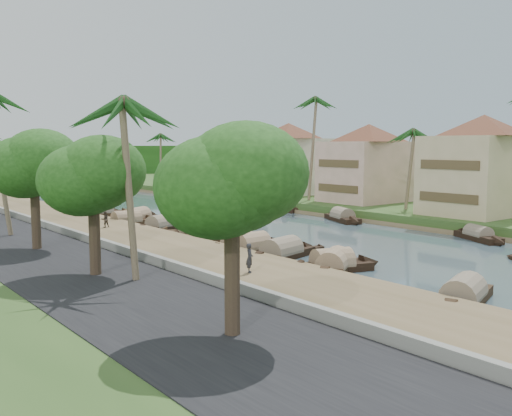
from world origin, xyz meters
TOP-DOWN VIEW (x-y plane):
  - ground at (0.00, 0.00)m, footprint 220.00×220.00m
  - left_bank at (-16.00, 20.00)m, footprint 10.00×180.00m
  - right_bank at (19.00, 20.00)m, footprint 16.00×180.00m
  - retaining_wall at (-20.20, 20.00)m, footprint 0.40×180.00m
  - far_right_fill at (56.00, 20.00)m, footprint 60.00×220.00m
  - treeline at (0.00, 100.00)m, footprint 120.00×14.00m
  - bridge at (0.00, 72.00)m, footprint 28.00×4.00m
  - building_near at (18.99, -2.00)m, footprint 14.85×14.85m
  - building_mid at (19.99, 14.00)m, footprint 14.11×14.11m
  - building_far at (18.99, 28.00)m, footprint 15.59×15.59m
  - building_distant at (19.99, 48.00)m, footprint 12.62×12.62m
  - sampan_0 at (-9.34, -17.43)m, footprint 8.48×4.23m
  - sampan_1 at (-8.94, -7.59)m, footprint 7.66×3.82m
  - sampan_2 at (-9.05, -7.84)m, footprint 8.07×5.78m
  - sampan_3 at (-8.80, -2.33)m, footprint 8.81×3.70m
  - sampan_4 at (-9.25, 2.36)m, footprint 7.09×1.93m
  - sampan_5 at (-9.04, 0.95)m, footprint 7.29×2.15m
  - sampan_6 at (-9.02, 6.74)m, footprint 6.71×2.87m
  - sampan_7 at (-8.52, 10.29)m, footprint 6.36×2.37m
  - sampan_8 at (-8.48, 10.26)m, footprint 8.02×5.32m
  - sampan_9 at (-8.68, 15.64)m, footprint 8.83×4.40m
  - sampan_10 at (-10.04, 20.68)m, footprint 8.07×1.97m
  - sampan_11 at (-8.28, 21.89)m, footprint 8.40×5.86m
  - sampan_12 at (-9.05, 29.67)m, footprint 8.85×3.61m
  - sampan_13 at (-8.96, 30.41)m, footprint 6.90×3.63m
  - sampan_14 at (9.92, -7.08)m, footprint 4.35×7.21m
  - sampan_15 at (9.90, 8.93)m, footprint 4.52×8.05m
  - sampan_16 at (10.16, 20.53)m, footprint 3.99×8.57m
  - canoe_1 at (-5.51, -1.62)m, footprint 4.57×1.22m
  - canoe_2 at (-6.30, 17.75)m, footprint 5.30×1.76m
  - palm_1 at (16.00, 4.98)m, footprint 3.20×3.20m
  - palm_2 at (15.00, 19.29)m, footprint 3.20×3.20m
  - palm_3 at (16.00, 39.44)m, footprint 3.20×3.20m
  - palm_4 at (-23.00, -6.97)m, footprint 3.20×3.20m
  - palm_5 at (-24.00, 12.27)m, footprint 3.20×3.20m
  - palm_7 at (14.00, 56.46)m, footprint 3.20×3.20m
  - tree_0 at (-24.00, -16.92)m, footprint 4.59×4.59m
  - tree_1 at (-24.00, -4.44)m, footprint 4.66×4.66m
  - tree_2 at (-24.00, 5.31)m, footprint 5.04×5.04m
  - tree_6 at (24.00, 29.14)m, footprint 4.36×4.36m
  - person_near at (-15.67, -7.30)m, footprint 0.71×0.77m
  - person_far at (-14.64, 15.52)m, footprint 0.75×0.59m

SIDE VIEW (x-z plane):
  - ground at x=0.00m, z-range 0.00..0.00m
  - canoe_1 at x=-5.51m, z-range -0.27..0.47m
  - canoe_2 at x=-6.30m, z-range -0.28..0.48m
  - left_bank at x=-16.00m, z-range 0.00..0.80m
  - sampan_7 at x=-8.52m, z-range -0.47..1.27m
  - sampan_14 at x=9.92m, z-range -0.51..1.32m
  - sampan_13 at x=-8.96m, z-range -0.55..1.36m
  - sampan_6 at x=-9.02m, z-range -0.59..1.41m
  - sampan_4 at x=-9.25m, z-range -0.60..1.43m
  - sampan_16 at x=10.16m, z-range -0.63..1.46m
  - sampan_12 at x=-9.05m, z-range -0.63..1.46m
  - sampan_15 at x=9.90m, z-range -0.66..1.49m
  - sampan_9 at x=-8.68m, z-range -0.69..1.52m
  - sampan_0 at x=-9.34m, z-range -0.69..1.52m
  - sampan_2 at x=-9.05m, z-range -0.69..1.52m
  - sampan_10 at x=-10.04m, z-range -0.70..1.53m
  - sampan_1 at x=-8.94m, z-range -0.70..1.53m
  - sampan_3 at x=-8.80m, z-range -0.74..1.57m
  - sampan_5 at x=-9.04m, z-range -0.74..1.57m
  - sampan_11 at x=-8.28m, z-range -0.79..1.64m
  - sampan_8 at x=-8.48m, z-range -0.80..1.65m
  - far_right_fill at x=56.00m, z-range 0.00..1.15m
  - right_bank at x=19.00m, z-range 0.00..1.20m
  - retaining_wall at x=-20.20m, z-range 0.80..1.90m
  - person_far at x=-14.64m, z-range 0.80..2.29m
  - person_near at x=-15.67m, z-range 0.80..2.55m
  - bridge at x=0.00m, z-range 0.52..2.92m
  - treeline at x=0.00m, z-range 0.00..8.00m
  - building_distant at x=19.99m, z-range 1.28..10.48m
  - building_mid at x=19.99m, z-range 1.28..10.98m
  - building_near at x=18.99m, z-range 1.28..11.48m
  - building_far at x=18.99m, z-range 1.28..11.48m
  - tree_6 at x=24.00m, z-range 2.88..10.05m
  - tree_1 at x=-24.00m, z-range 3.00..10.23m
  - tree_0 at x=-24.00m, z-range 3.19..10.77m
  - tree_2 at x=-24.00m, z-range 3.12..10.89m
  - palm_1 at x=16.00m, z-range 4.56..14.72m
  - palm_7 at x=14.00m, z-range 4.64..15.01m
  - palm_4 at x=-23.00m, z-range 4.96..15.59m
  - palm_3 at x=16.00m, z-range 5.21..16.80m
  - palm_5 at x=-24.00m, z-range 5.72..17.97m
  - palm_2 at x=15.00m, z-range 6.55..21.06m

